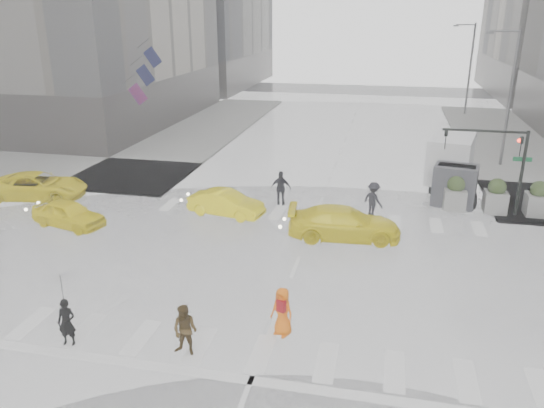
% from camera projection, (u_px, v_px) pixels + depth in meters
% --- Properties ---
extents(ground, '(120.00, 120.00, 0.00)m').
position_uv_depth(ground, '(295.00, 267.00, 21.79)').
color(ground, black).
rests_on(ground, ground).
extents(sidewalk_nw, '(35.00, 35.00, 0.15)m').
position_uv_depth(sidewalk_nw, '(90.00, 145.00, 41.76)').
color(sidewalk_nw, slate).
rests_on(sidewalk_nw, ground).
extents(road_markings, '(18.00, 48.00, 0.01)m').
position_uv_depth(road_markings, '(295.00, 267.00, 21.79)').
color(road_markings, silver).
rests_on(road_markings, ground).
extents(traffic_signal_pole, '(4.45, 0.42, 4.50)m').
position_uv_depth(traffic_signal_pole, '(503.00, 155.00, 26.25)').
color(traffic_signal_pole, black).
rests_on(traffic_signal_pole, ground).
extents(street_lamp_near, '(2.15, 0.22, 9.00)m').
position_uv_depth(street_lamp_near, '(509.00, 93.00, 34.47)').
color(street_lamp_near, '#59595B').
rests_on(street_lamp_near, ground).
extents(street_lamp_far, '(2.15, 0.22, 9.00)m').
position_uv_depth(street_lamp_far, '(469.00, 65.00, 52.85)').
color(street_lamp_far, '#59595B').
rests_on(street_lamp_far, ground).
extents(planter_west, '(1.10, 1.10, 1.80)m').
position_uv_depth(planter_west, '(455.00, 194.00, 27.58)').
color(planter_west, slate).
rests_on(planter_west, ground).
extents(planter_mid, '(1.10, 1.10, 1.80)m').
position_uv_depth(planter_mid, '(496.00, 197.00, 27.18)').
color(planter_mid, slate).
rests_on(planter_mid, ground).
extents(planter_east, '(1.10, 1.10, 1.80)m').
position_uv_depth(planter_east, '(538.00, 199.00, 26.78)').
color(planter_east, slate).
rests_on(planter_east, ground).
extents(flag_cluster, '(2.87, 3.06, 4.69)m').
position_uv_depth(flag_cluster, '(142.00, 73.00, 39.91)').
color(flag_cluster, '#59595B').
rests_on(flag_cluster, ground).
extents(pedestrian_black, '(1.10, 1.11, 2.43)m').
position_uv_depth(pedestrian_black, '(63.00, 298.00, 16.20)').
color(pedestrian_black, black).
rests_on(pedestrian_black, ground).
extents(pedestrian_brown, '(0.86, 0.71, 1.66)m').
position_uv_depth(pedestrian_brown, '(185.00, 330.00, 16.00)').
color(pedestrian_brown, '#413117').
rests_on(pedestrian_brown, ground).
extents(pedestrian_orange, '(0.96, 0.83, 1.66)m').
position_uv_depth(pedestrian_orange, '(282.00, 312.00, 16.99)').
color(pedestrian_orange, orange).
rests_on(pedestrian_orange, ground).
extents(pedestrian_far_a, '(1.11, 0.68, 1.88)m').
position_uv_depth(pedestrian_far_a, '(281.00, 188.00, 28.63)').
color(pedestrian_far_a, black).
rests_on(pedestrian_far_a, ground).
extents(pedestrian_far_b, '(1.33, 1.26, 1.83)m').
position_uv_depth(pedestrian_far_b, '(373.00, 200.00, 26.97)').
color(pedestrian_far_b, black).
rests_on(pedestrian_far_b, ground).
extents(taxi_front, '(4.09, 2.42, 1.31)m').
position_uv_depth(taxi_front, '(69.00, 214.00, 25.77)').
color(taxi_front, yellow).
rests_on(taxi_front, ground).
extents(taxi_mid, '(4.13, 2.10, 1.30)m').
position_uv_depth(taxi_mid, '(226.00, 203.00, 27.21)').
color(taxi_mid, yellow).
rests_on(taxi_mid, ground).
extents(taxi_rear, '(4.75, 2.58, 1.49)m').
position_uv_depth(taxi_rear, '(344.00, 223.00, 24.38)').
color(taxi_rear, yellow).
rests_on(taxi_rear, ground).
extents(taxi_far, '(5.07, 3.23, 1.48)m').
position_uv_depth(taxi_far, '(38.00, 186.00, 29.65)').
color(taxi_far, yellow).
rests_on(taxi_far, ground).
extents(box_truck, '(2.28, 6.08, 3.23)m').
position_uv_depth(box_truck, '(452.00, 165.00, 30.18)').
color(box_truck, silver).
rests_on(box_truck, ground).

